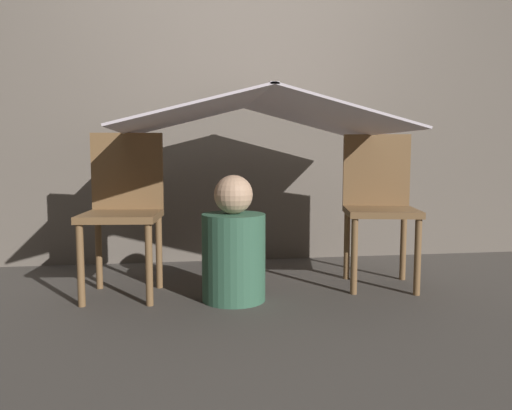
% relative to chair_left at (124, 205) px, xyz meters
% --- Properties ---
extents(ground_plane, '(8.80, 8.80, 0.00)m').
position_rel_chair_left_xyz_m(ground_plane, '(0.70, -0.12, -0.48)').
color(ground_plane, '#47423D').
extents(wall_back, '(7.00, 0.05, 2.50)m').
position_rel_chair_left_xyz_m(wall_back, '(0.70, 0.79, 0.77)').
color(wall_back, '#6B6056').
rests_on(wall_back, ground_plane).
extents(chair_left, '(0.43, 0.43, 0.87)m').
position_rel_chair_left_xyz_m(chair_left, '(0.00, 0.00, 0.00)').
color(chair_left, brown).
rests_on(chair_left, ground_plane).
extents(chair_right, '(0.46, 0.46, 0.87)m').
position_rel_chair_left_xyz_m(chair_right, '(1.43, -0.00, 0.00)').
color(chair_right, brown).
rests_on(chair_right, ground_plane).
extents(sheet_canopy, '(1.42, 1.11, 0.19)m').
position_rel_chair_left_xyz_m(sheet_canopy, '(0.70, -0.07, 0.48)').
color(sheet_canopy, silver).
extents(person_front, '(0.33, 0.33, 0.65)m').
position_rel_chair_left_xyz_m(person_front, '(0.57, -0.22, -0.21)').
color(person_front, '#38664C').
rests_on(person_front, ground_plane).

